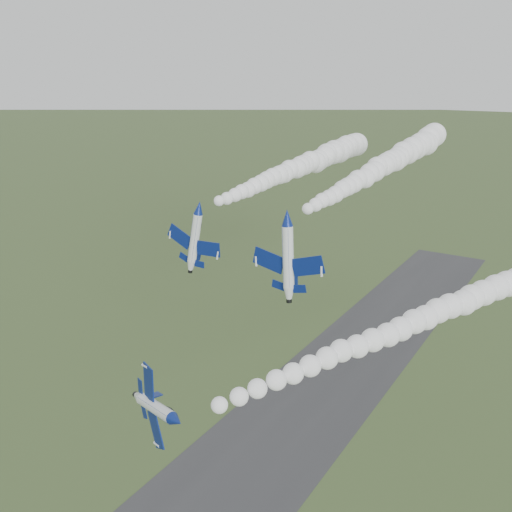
{
  "coord_description": "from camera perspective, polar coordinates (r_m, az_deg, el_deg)",
  "views": [
    {
      "loc": [
        44.11,
        -47.87,
        64.47
      ],
      "look_at": [
        3.94,
        16.86,
        39.71
      ],
      "focal_mm": 40.0,
      "sensor_mm": 36.0,
      "label": 1
    }
  ],
  "objects": [
    {
      "name": "jet_lead",
      "position": [
        59.36,
        -8.03,
        -16.06
      ],
      "size": [
        6.56,
        11.03,
        9.32
      ],
      "rotation": [
        0.0,
        1.37,
        -0.4
      ],
      "color": "white"
    },
    {
      "name": "smoke_trail_jet_lead",
      "position": [
        81.15,
        18.35,
        -5.08
      ],
      "size": [
        32.97,
        70.23,
        4.47
      ],
      "primitive_type": null,
      "rotation": [
        0.0,
        0.0,
        -0.4
      ],
      "color": "silver"
    },
    {
      "name": "jet_pair_left",
      "position": [
        91.96,
        -5.76,
        4.83
      ],
      "size": [
        10.38,
        12.76,
        3.62
      ],
      "rotation": [
        0.0,
        0.2,
        0.0
      ],
      "color": "white"
    },
    {
      "name": "smoke_trail_jet_pair_right",
      "position": [
        117.59,
        12.81,
        8.88
      ],
      "size": [
        7.41,
        72.09,
        5.83
      ],
      "primitive_type": null,
      "rotation": [
        0.0,
        0.0,
        -0.02
      ],
      "color": "silver"
    },
    {
      "name": "runway",
      "position": [
        110.28,
        1.95,
        -17.77
      ],
      "size": [
        24.0,
        260.0,
        0.04
      ],
      "primitive_type": "cube",
      "color": "#323234",
      "rests_on": "ground"
    },
    {
      "name": "smoke_trail_jet_pair_left",
      "position": [
        124.89,
        4.72,
        8.98
      ],
      "size": [
        6.04,
        72.53,
        5.97
      ],
      "primitive_type": null,
      "rotation": [
        0.0,
        0.0,
        0.0
      ],
      "color": "silver"
    },
    {
      "name": "jet_pair_right",
      "position": [
        82.75,
        3.09,
        3.85
      ],
      "size": [
        11.93,
        14.37,
        3.57
      ],
      "rotation": [
        0.0,
        -0.05,
        -0.02
      ],
      "color": "white"
    }
  ]
}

